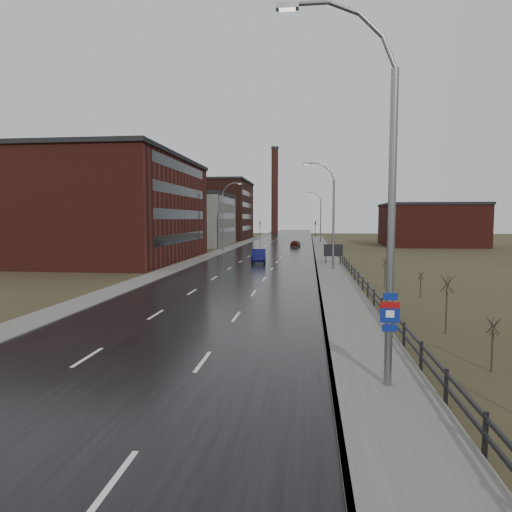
% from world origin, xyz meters
% --- Properties ---
extents(ground, '(320.00, 320.00, 0.00)m').
position_xyz_m(ground, '(0.00, 0.00, 0.00)').
color(ground, '#2D2819').
rests_on(ground, ground).
extents(road, '(14.00, 300.00, 0.06)m').
position_xyz_m(road, '(0.00, 60.00, 0.03)').
color(road, black).
rests_on(road, ground).
extents(sidewalk_right, '(3.20, 180.00, 0.18)m').
position_xyz_m(sidewalk_right, '(8.60, 35.00, 0.09)').
color(sidewalk_right, '#595651').
rests_on(sidewalk_right, ground).
extents(curb_right, '(0.16, 180.00, 0.18)m').
position_xyz_m(curb_right, '(7.08, 35.00, 0.09)').
color(curb_right, slate).
rests_on(curb_right, ground).
extents(sidewalk_left, '(2.40, 260.00, 0.12)m').
position_xyz_m(sidewalk_left, '(-8.20, 60.00, 0.06)').
color(sidewalk_left, '#595651').
rests_on(sidewalk_left, ground).
extents(warehouse_near, '(22.44, 28.56, 13.50)m').
position_xyz_m(warehouse_near, '(-20.99, 45.00, 6.76)').
color(warehouse_near, '#471914').
rests_on(warehouse_near, ground).
extents(warehouse_mid, '(16.32, 20.40, 10.50)m').
position_xyz_m(warehouse_mid, '(-17.99, 78.00, 5.26)').
color(warehouse_mid, slate).
rests_on(warehouse_mid, ground).
extents(warehouse_far, '(26.52, 24.48, 15.50)m').
position_xyz_m(warehouse_far, '(-22.99, 108.00, 7.76)').
color(warehouse_far, '#331611').
rests_on(warehouse_far, ground).
extents(building_right, '(18.36, 16.32, 8.50)m').
position_xyz_m(building_right, '(30.30, 82.00, 4.26)').
color(building_right, '#471914').
rests_on(building_right, ground).
extents(smokestack, '(2.70, 2.70, 30.70)m').
position_xyz_m(smokestack, '(-6.00, 150.00, 15.50)').
color(smokestack, '#331611').
rests_on(smokestack, ground).
extents(streetlight_main, '(3.91, 0.29, 12.11)m').
position_xyz_m(streetlight_main, '(8.47, 2.00, 6.06)').
color(streetlight_main, slate).
rests_on(streetlight_main, ground).
extents(streetlight_right_mid, '(3.36, 0.28, 11.35)m').
position_xyz_m(streetlight_right_mid, '(8.50, 36.00, 5.84)').
color(streetlight_right_mid, slate).
rests_on(streetlight_right_mid, ground).
extents(streetlight_left, '(3.36, 0.28, 11.35)m').
position_xyz_m(streetlight_left, '(-7.70, 62.00, 5.84)').
color(streetlight_left, slate).
rests_on(streetlight_left, ground).
extents(streetlight_right_far, '(3.36, 0.28, 11.35)m').
position_xyz_m(streetlight_right_far, '(8.50, 90.00, 5.84)').
color(streetlight_right_far, slate).
rests_on(streetlight_right_far, ground).
extents(guardrail, '(0.10, 53.05, 1.10)m').
position_xyz_m(guardrail, '(10.30, 18.31, 0.71)').
color(guardrail, black).
rests_on(guardrail, ground).
extents(shrub_b, '(0.47, 0.49, 1.95)m').
position_xyz_m(shrub_b, '(12.79, 4.21, 1.03)').
color(shrub_b, '#382D23').
rests_on(shrub_b, ground).
extents(shrub_c, '(0.65, 0.69, 2.79)m').
position_xyz_m(shrub_c, '(12.78, 9.69, 1.48)').
color(shrub_c, '#382D23').
rests_on(shrub_c, ground).
extents(shrub_d, '(0.45, 0.47, 1.87)m').
position_xyz_m(shrub_d, '(13.91, 19.56, 0.99)').
color(shrub_d, '#382D23').
rests_on(shrub_d, ground).
extents(shrub_e, '(0.55, 0.58, 2.34)m').
position_xyz_m(shrub_e, '(12.21, 23.94, 1.24)').
color(shrub_e, '#382D23').
rests_on(shrub_e, ground).
extents(shrub_f, '(0.45, 0.47, 1.85)m').
position_xyz_m(shrub_f, '(13.67, 31.32, 0.98)').
color(shrub_f, '#382D23').
rests_on(shrub_f, ground).
extents(billboard, '(2.19, 0.17, 2.46)m').
position_xyz_m(billboard, '(9.10, 41.47, 1.67)').
color(billboard, black).
rests_on(billboard, ground).
extents(traffic_light_left, '(0.58, 2.73, 5.30)m').
position_xyz_m(traffic_light_left, '(-8.00, 120.00, 4.60)').
color(traffic_light_left, black).
rests_on(traffic_light_left, ground).
extents(traffic_light_right, '(0.58, 2.73, 5.30)m').
position_xyz_m(traffic_light_right, '(8.00, 120.00, 4.60)').
color(traffic_light_right, black).
rests_on(traffic_light_right, ground).
extents(car_near, '(2.29, 5.17, 1.65)m').
position_xyz_m(car_near, '(0.07, 43.24, 0.82)').
color(car_near, '#0D0E42').
rests_on(car_near, ground).
extents(car_far, '(2.06, 4.13, 1.35)m').
position_xyz_m(car_far, '(3.68, 74.54, 0.68)').
color(car_far, '#4A180C').
rests_on(car_far, ground).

